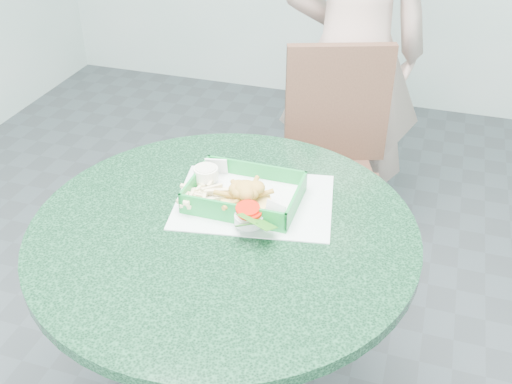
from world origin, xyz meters
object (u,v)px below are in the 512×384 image
(dining_chair, at_px, (329,156))
(sauce_ramekin, at_px, (206,179))
(cafe_table, at_px, (225,283))
(diner_person, at_px, (354,39))
(crab_sandwich, at_px, (246,201))
(food_basket, at_px, (245,203))

(dining_chair, bearing_deg, sauce_ramekin, -126.93)
(cafe_table, bearing_deg, sauce_ramekin, 125.10)
(dining_chair, distance_m, diner_person, 0.47)
(dining_chair, height_order, sauce_ramekin, dining_chair)
(crab_sandwich, bearing_deg, food_basket, 113.01)
(cafe_table, relative_size, food_basket, 3.43)
(dining_chair, relative_size, sauce_ramekin, 14.28)
(food_basket, xyz_separation_m, crab_sandwich, (0.02, -0.04, 0.03))
(cafe_table, relative_size, diner_person, 0.55)
(sauce_ramekin, bearing_deg, diner_person, 77.63)
(dining_chair, height_order, crab_sandwich, dining_chair)
(cafe_table, xyz_separation_m, crab_sandwich, (0.03, 0.08, 0.22))
(diner_person, relative_size, crab_sandwich, 13.63)
(food_basket, distance_m, crab_sandwich, 0.05)
(dining_chair, relative_size, food_basket, 3.30)
(food_basket, relative_size, sauce_ramekin, 4.32)
(food_basket, bearing_deg, dining_chair, 82.26)
(cafe_table, height_order, crab_sandwich, crab_sandwich)
(diner_person, bearing_deg, dining_chair, 72.56)
(food_basket, bearing_deg, cafe_table, -99.06)
(sauce_ramekin, bearing_deg, crab_sandwich, -24.81)
(food_basket, distance_m, sauce_ramekin, 0.12)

